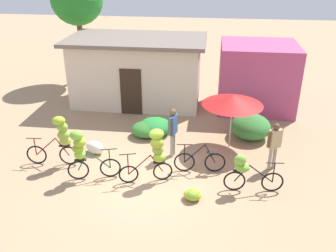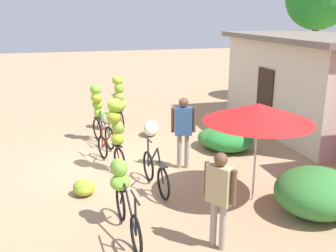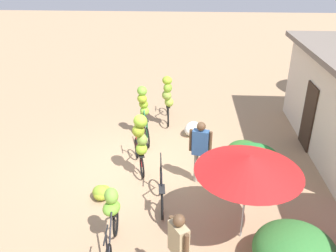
% 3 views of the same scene
% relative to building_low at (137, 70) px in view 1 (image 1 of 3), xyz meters
% --- Properties ---
extents(ground_plane, '(60.00, 60.00, 0.00)m').
position_rel_building_low_xyz_m(ground_plane, '(1.50, -6.40, -1.51)').
color(ground_plane, tan).
extents(building_low, '(6.07, 3.37, 2.97)m').
position_rel_building_low_xyz_m(building_low, '(0.00, 0.00, 0.00)').
color(building_low, beige).
rests_on(building_low, ground).
extents(shop_pink, '(3.20, 2.80, 2.85)m').
position_rel_building_low_xyz_m(shop_pink, '(5.30, 0.00, -0.08)').
color(shop_pink, '#B34674').
rests_on(shop_pink, ground).
extents(hedge_bush_front_left, '(1.17, 1.04, 0.54)m').
position_rel_building_low_xyz_m(hedge_bush_front_left, '(1.00, -3.41, -1.24)').
color(hedge_bush_front_left, '#33742B').
rests_on(hedge_bush_front_left, ground).
extents(hedge_bush_front_right, '(1.22, 1.34, 0.62)m').
position_rel_building_low_xyz_m(hedge_bush_front_right, '(1.30, -3.18, -1.20)').
color(hedge_bush_front_right, '#298537').
rests_on(hedge_bush_front_right, ground).
extents(hedge_bush_mid, '(1.47, 1.55, 0.88)m').
position_rel_building_low_xyz_m(hedge_bush_mid, '(4.90, -3.04, -1.07)').
color(hedge_bush_mid, '#347C35').
rests_on(hedge_bush_mid, ground).
extents(market_umbrella, '(2.09, 2.09, 1.99)m').
position_rel_building_low_xyz_m(market_umbrella, '(4.09, -3.90, 0.31)').
color(market_umbrella, beige).
rests_on(market_umbrella, ground).
extents(bicycle_leftmost, '(1.76, 0.50, 1.75)m').
position_rel_building_low_xyz_m(bicycle_leftmost, '(-1.37, -5.78, -0.49)').
color(bicycle_leftmost, black).
rests_on(bicycle_leftmost, ground).
extents(bicycle_near_pile, '(1.58, 0.56, 1.68)m').
position_rel_building_low_xyz_m(bicycle_near_pile, '(-0.38, -6.49, -0.53)').
color(bicycle_near_pile, black).
rests_on(bicycle_near_pile, ground).
extents(bicycle_center_loaded, '(1.60, 0.62, 1.74)m').
position_rel_building_low_xyz_m(bicycle_center_loaded, '(1.78, -6.32, -0.46)').
color(bicycle_center_loaded, black).
rests_on(bicycle_center_loaded, ground).
extents(bicycle_by_shop, '(1.64, 0.23, 0.99)m').
position_rel_building_low_xyz_m(bicycle_by_shop, '(3.10, -5.66, -1.14)').
color(bicycle_by_shop, black).
rests_on(bicycle_by_shop, ground).
extents(bicycle_rightmost, '(1.74, 0.43, 1.22)m').
position_rel_building_low_xyz_m(bicycle_rightmost, '(4.46, -6.54, -0.80)').
color(bicycle_rightmost, black).
rests_on(bicycle_rightmost, ground).
extents(banana_pile_on_ground, '(0.59, 0.58, 0.34)m').
position_rel_building_low_xyz_m(banana_pile_on_ground, '(2.98, -7.14, -1.35)').
color(banana_pile_on_ground, '#88AF2E').
rests_on(banana_pile_on_ground, ground).
extents(produce_sack, '(0.82, 0.69, 0.44)m').
position_rel_building_low_xyz_m(produce_sack, '(-0.56, -4.92, -1.29)').
color(produce_sack, silver).
rests_on(produce_sack, ground).
extents(person_vendor, '(0.50, 0.38, 1.61)m').
position_rel_building_low_xyz_m(person_vendor, '(5.40, -5.18, -0.52)').
color(person_vendor, gray).
rests_on(person_vendor, ground).
extents(person_bystander, '(0.29, 0.57, 1.74)m').
position_rel_building_low_xyz_m(person_bystander, '(2.14, -4.75, -0.44)').
color(person_bystander, gray).
rests_on(person_bystander, ground).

